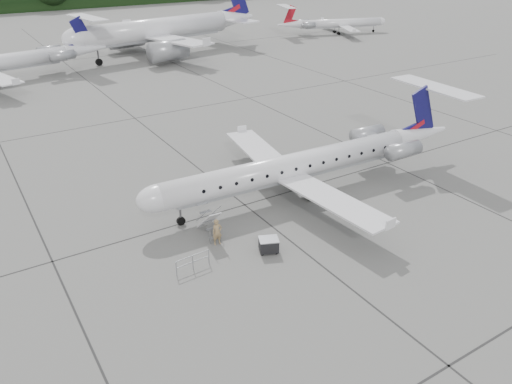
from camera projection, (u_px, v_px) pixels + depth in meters
ground at (330, 210)px, 36.54m from camera, size 320.00×320.00×0.00m
main_regional_jet at (291, 155)px, 37.07m from camera, size 27.57×20.44×6.85m
airstair at (209, 221)px, 33.06m from camera, size 0.96×2.33×2.15m
passenger at (217, 232)px, 32.13m from camera, size 0.70×0.51×1.80m
safety_railing at (193, 263)px, 29.79m from camera, size 2.20×0.20×1.00m
baggage_cart at (269, 245)px, 31.49m from camera, size 1.45×1.33×1.02m
bg_narrowbody at (155, 18)px, 81.52m from camera, size 37.33×29.44×12.18m
bg_regional_right at (341, 19)px, 102.75m from camera, size 26.26×22.06×5.91m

